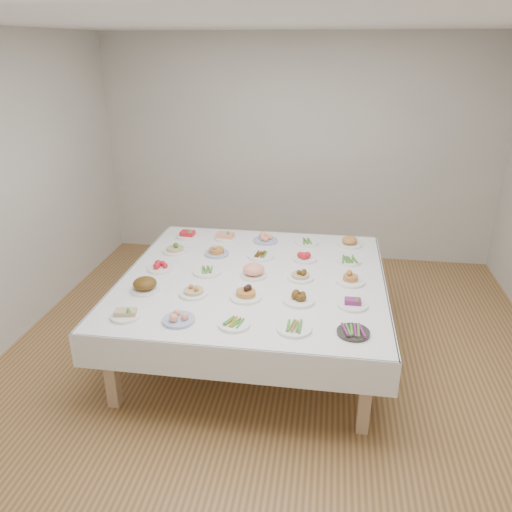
# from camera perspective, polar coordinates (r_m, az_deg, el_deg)

# --- Properties ---
(room_envelope) EXTENTS (5.02, 5.02, 2.81)m
(room_envelope) POSITION_cam_1_polar(r_m,az_deg,el_deg) (3.93, 2.37, 11.00)
(room_envelope) COLOR #A67345
(room_envelope) RESTS_ON ground
(display_table) EXTENTS (2.31, 2.31, 0.75)m
(display_table) POSITION_cam_1_polar(r_m,az_deg,el_deg) (4.47, -0.29, -3.03)
(display_table) COLOR white
(display_table) RESTS_ON ground
(dish_0) EXTENTS (0.23, 0.23, 0.10)m
(dish_0) POSITION_cam_1_polar(r_m,az_deg,el_deg) (3.91, -14.67, -6.27)
(dish_0) COLOR white
(dish_0) RESTS_ON display_table
(dish_1) EXTENTS (0.24, 0.24, 0.11)m
(dish_1) POSITION_cam_1_polar(r_m,az_deg,el_deg) (3.77, -8.86, -6.75)
(dish_1) COLOR #4C66B2
(dish_1) RESTS_ON display_table
(dish_2) EXTENTS (0.24, 0.24, 0.05)m
(dish_2) POSITION_cam_1_polar(r_m,az_deg,el_deg) (3.69, -2.49, -7.66)
(dish_2) COLOR white
(dish_2) RESTS_ON display_table
(dish_3) EXTENTS (0.25, 0.25, 0.06)m
(dish_3) POSITION_cam_1_polar(r_m,az_deg,el_deg) (3.64, 4.38, -8.09)
(dish_3) COLOR white
(dish_3) RESTS_ON display_table
(dish_4) EXTENTS (0.23, 0.23, 0.06)m
(dish_4) POSITION_cam_1_polar(r_m,az_deg,el_deg) (3.65, 11.06, -8.40)
(dish_4) COLOR #2B2927
(dish_4) RESTS_ON display_table
(dish_5) EXTENTS (0.26, 0.26, 0.15)m
(dish_5) POSITION_cam_1_polar(r_m,az_deg,el_deg) (4.25, -12.59, -3.05)
(dish_5) COLOR white
(dish_5) RESTS_ON display_table
(dish_6) EXTENTS (0.23, 0.23, 0.12)m
(dish_6) POSITION_cam_1_polar(r_m,az_deg,el_deg) (4.13, -7.16, -3.76)
(dish_6) COLOR white
(dish_6) RESTS_ON display_table
(dish_7) EXTENTS (0.26, 0.26, 0.16)m
(dish_7) POSITION_cam_1_polar(r_m,az_deg,el_deg) (4.04, -1.17, -3.90)
(dish_7) COLOR white
(dish_7) RESTS_ON display_table
(dish_8) EXTENTS (0.26, 0.26, 0.10)m
(dish_8) POSITION_cam_1_polar(r_m,az_deg,el_deg) (4.01, 4.91, -4.66)
(dish_8) COLOR white
(dish_8) RESTS_ON display_table
(dish_9) EXTENTS (0.24, 0.24, 0.10)m
(dish_9) POSITION_cam_1_polar(r_m,az_deg,el_deg) (4.00, 11.00, -5.14)
(dish_9) COLOR white
(dish_9) RESTS_ON display_table
(dish_10) EXTENTS (0.24, 0.24, 0.10)m
(dish_10) POSITION_cam_1_polar(r_m,az_deg,el_deg) (4.63, -10.84, -1.07)
(dish_10) COLOR white
(dish_10) RESTS_ON display_table
(dish_11) EXTENTS (0.25, 0.25, 0.05)m
(dish_11) POSITION_cam_1_polar(r_m,az_deg,el_deg) (4.51, -5.61, -1.69)
(dish_11) COLOR white
(dish_11) RESTS_ON display_table
(dish_12) EXTENTS (0.27, 0.27, 0.15)m
(dish_12) POSITION_cam_1_polar(r_m,az_deg,el_deg) (4.40, -0.27, -1.48)
(dish_12) COLOR white
(dish_12) RESTS_ON display_table
(dish_13) EXTENTS (0.22, 0.22, 0.11)m
(dish_13) POSITION_cam_1_polar(r_m,az_deg,el_deg) (4.38, 5.11, -2.04)
(dish_13) COLOR white
(dish_13) RESTS_ON display_table
(dish_14) EXTENTS (0.25, 0.25, 0.13)m
(dish_14) POSITION_cam_1_polar(r_m,az_deg,el_deg) (4.37, 10.76, -2.30)
(dish_14) COLOR white
(dish_14) RESTS_ON display_table
(dish_15) EXTENTS (0.24, 0.24, 0.14)m
(dish_15) POSITION_cam_1_polar(r_m,az_deg,el_deg) (4.99, -9.24, 1.15)
(dish_15) COLOR white
(dish_15) RESTS_ON display_table
(dish_16) EXTENTS (0.23, 0.23, 0.13)m
(dish_16) POSITION_cam_1_polar(r_m,az_deg,el_deg) (4.87, -4.53, 0.81)
(dish_16) COLOR #4C66B2
(dish_16) RESTS_ON display_table
(dish_17) EXTENTS (0.25, 0.25, 0.05)m
(dish_17) POSITION_cam_1_polar(r_m,az_deg,el_deg) (4.82, 0.56, 0.11)
(dish_17) COLOR white
(dish_17) RESTS_ON display_table
(dish_18) EXTENTS (0.23, 0.23, 0.09)m
(dish_18) POSITION_cam_1_polar(r_m,az_deg,el_deg) (4.77, 5.62, -0.04)
(dish_18) COLOR white
(dish_18) RESTS_ON display_table
(dish_19) EXTENTS (0.22, 0.22, 0.05)m
(dish_19) POSITION_cam_1_polar(r_m,az_deg,el_deg) (4.78, 10.58, -0.49)
(dish_19) COLOR white
(dish_19) RESTS_ON display_table
(dish_20) EXTENTS (0.23, 0.23, 0.11)m
(dish_20) POSITION_cam_1_polar(r_m,az_deg,el_deg) (5.36, -7.83, 2.59)
(dish_20) COLOR white
(dish_20) RESTS_ON display_table
(dish_21) EXTENTS (0.22, 0.22, 0.10)m
(dish_21) POSITION_cam_1_polar(r_m,az_deg,el_deg) (5.27, -3.54, 2.37)
(dish_21) COLOR white
(dish_21) RESTS_ON display_table
(dish_22) EXTENTS (0.25, 0.25, 0.12)m
(dish_22) POSITION_cam_1_polar(r_m,az_deg,el_deg) (5.19, 1.10, 2.22)
(dish_22) COLOR #4C66B2
(dish_22) RESTS_ON display_table
(dish_23) EXTENTS (0.23, 0.23, 0.05)m
(dish_23) POSITION_cam_1_polar(r_m,az_deg,el_deg) (5.17, 5.83, 1.62)
(dish_23) COLOR white
(dish_23) RESTS_ON display_table
(dish_24) EXTENTS (0.25, 0.25, 0.13)m
(dish_24) POSITION_cam_1_polar(r_m,az_deg,el_deg) (5.17, 10.65, 1.76)
(dish_24) COLOR white
(dish_24) RESTS_ON display_table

